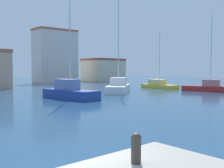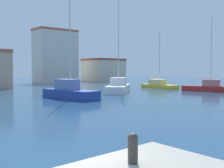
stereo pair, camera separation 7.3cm
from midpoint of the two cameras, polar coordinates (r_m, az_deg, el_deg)
The scene contains 8 objects.
water at distance 31.09m, azimuth -5.13°, elevation -2.46°, with size 160.00×160.00×0.00m, color navy.
mooring_bollard at distance 5.42m, azimuth 4.67°, elevation -12.97°, with size 0.21×0.21×0.60m.
sailboat_yellow_far_right at distance 44.36m, azimuth 9.71°, elevation -0.13°, with size 2.51×6.56×9.13m.
sailboat_blue_outer_mooring at distance 28.08m, azimuth -8.93°, elevation -1.60°, with size 3.02×6.86×10.44m.
sailboat_red_mid_harbor at distance 39.50m, azimuth 19.92°, elevation -0.61°, with size 4.11×7.75×10.34m.
sailboat_white_far_left at distance 35.17m, azimuth 1.28°, elevation -0.66°, with size 7.36×6.82×13.08m.
warehouse_block at distance 64.71m, azimuth -11.85°, elevation 5.76°, with size 9.57×5.22×12.24m.
harbor_office at distance 69.86m, azimuth -1.89°, elevation 2.96°, with size 9.01×7.72×5.76m.
Camera 1 is at (-3.03, -5.16, 2.96)m, focal length 43.61 mm.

